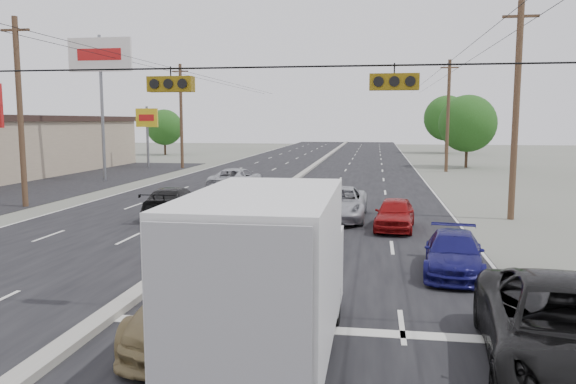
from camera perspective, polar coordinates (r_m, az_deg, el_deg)
name	(u,v)px	position (r m, az deg, el deg)	size (l,w,h in m)	color
ground	(118,312)	(14.59, -16.88, -11.55)	(200.00, 200.00, 0.00)	#606356
road_surface	(294,181)	(43.09, 0.64, 1.11)	(20.00, 160.00, 0.02)	black
center_median	(294,180)	(43.08, 0.64, 1.24)	(0.50, 160.00, 0.20)	gray
parking_lot	(53,185)	(44.22, -22.73, 0.70)	(10.00, 42.00, 0.02)	black
utility_pole_left_b	(20,111)	(33.14, -25.57, 7.40)	(1.60, 0.30, 10.00)	#422D1E
utility_pole_left_c	(181,116)	(55.62, -10.80, 7.64)	(1.60, 0.30, 10.00)	#422D1E
utility_pole_right_b	(516,110)	(28.13, 22.16, 7.72)	(1.60, 0.30, 10.00)	#422D1E
utility_pole_right_c	(448,115)	(52.79, 15.94, 7.52)	(1.60, 0.30, 10.00)	#422D1E
traffic_signals	(167,82)	(13.30, -12.23, 10.83)	(25.00, 0.30, 0.54)	black
pole_sign_billboard	(100,64)	(45.56, -18.54, 12.24)	(5.00, 0.25, 11.00)	slate
pole_sign_far	(147,123)	(56.89, -14.13, 6.84)	(2.20, 0.25, 6.00)	slate
tree_left_far	(164,127)	(77.68, -12.44, 6.43)	(4.80, 4.80, 6.12)	#382619
tree_right_mid	(468,124)	(58.08, 17.78, 6.64)	(5.60, 5.60, 7.14)	#382619
tree_right_far	(447,118)	(82.99, 15.83, 7.23)	(6.40, 6.40, 8.16)	#382619
box_truck	(271,276)	(10.61, -1.75, -8.49)	(2.41, 6.73, 3.41)	black
tan_sedan	(209,296)	(12.57, -7.99, -10.46)	(2.29, 5.63, 1.63)	olive
red_sedan	(223,245)	(18.02, -6.62, -5.32)	(1.51, 4.34, 1.43)	#B60B1D
black_suv	(569,333)	(11.43, 26.64, -12.71)	(2.90, 6.29, 1.75)	black
queue_car_a	(301,211)	(24.32, 1.35, -1.94)	(1.74, 4.32, 1.47)	black
queue_car_b	(315,233)	(20.25, 2.79, -4.17)	(1.30, 3.72, 1.23)	white
queue_car_c	(339,204)	(26.45, 5.20, -1.19)	(2.49, 5.41, 1.50)	#A0A2A8
queue_car_d	(454,254)	(17.84, 16.48, -6.04)	(1.72, 4.22, 1.22)	#13125A
queue_car_e	(395,214)	(24.35, 10.80, -2.22)	(1.58, 3.93, 1.34)	maroon
oncoming_near	(174,202)	(27.63, -11.55, -1.00)	(2.02, 4.97, 1.44)	black
oncoming_far	(236,180)	(37.05, -5.27, 1.25)	(2.52, 5.47, 1.52)	#A2A4AA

